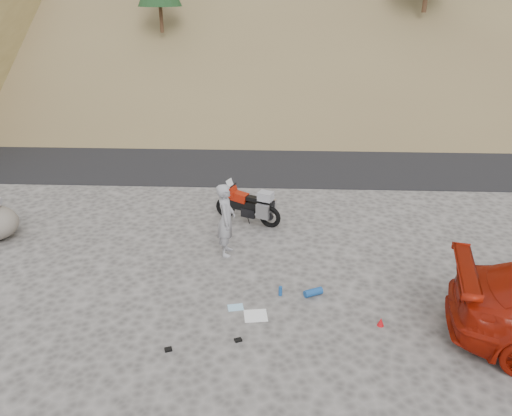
{
  "coord_description": "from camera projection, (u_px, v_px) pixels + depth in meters",
  "views": [
    {
      "loc": [
        1.36,
        -9.94,
        6.22
      ],
      "look_at": [
        0.85,
        1.66,
        1.0
      ],
      "focal_mm": 35.0,
      "sensor_mm": 36.0,
      "label": 1
    }
  ],
  "objects": [
    {
      "name": "gear_blue_mat",
      "position": [
        313.0,
        292.0,
        10.87
      ],
      "size": [
        0.44,
        0.33,
        0.17
      ],
      "primitive_type": "cylinder",
      "rotation": [
        0.0,
        1.57,
        0.46
      ],
      "color": "navy",
      "rests_on": "ground"
    },
    {
      "name": "gear_funnel",
      "position": [
        381.0,
        322.0,
        9.91
      ],
      "size": [
        0.14,
        0.14,
        0.18
      ],
      "primitive_type": "cone",
      "rotation": [
        0.0,
        0.0,
        -0.02
      ],
      "color": "red",
      "rests_on": "ground"
    },
    {
      "name": "motorcycle",
      "position": [
        250.0,
        206.0,
        14.04
      ],
      "size": [
        1.92,
        1.06,
        1.22
      ],
      "rotation": [
        0.0,
        0.0,
        -0.41
      ],
      "color": "black",
      "rests_on": "ground"
    },
    {
      "name": "gear_glove_b",
      "position": [
        168.0,
        349.0,
        9.26
      ],
      "size": [
        0.16,
        0.14,
        0.05
      ],
      "primitive_type": "cube",
      "rotation": [
        0.0,
        0.0,
        0.36
      ],
      "color": "black",
      "rests_on": "ground"
    },
    {
      "name": "gear_blue_cloth",
      "position": [
        236.0,
        307.0,
        10.49
      ],
      "size": [
        0.37,
        0.3,
        0.01
      ],
      "primitive_type": "cube",
      "rotation": [
        0.0,
        0.0,
        0.21
      ],
      "color": "#91C3E0",
      "rests_on": "ground"
    },
    {
      "name": "gear_glove_a",
      "position": [
        238.0,
        340.0,
        9.51
      ],
      "size": [
        0.17,
        0.15,
        0.04
      ],
      "primitive_type": "cube",
      "rotation": [
        0.0,
        0.0,
        0.4
      ],
      "color": "black",
      "rests_on": "ground"
    },
    {
      "name": "man",
      "position": [
        227.0,
        253.0,
        12.62
      ],
      "size": [
        0.45,
        0.69,
        1.87
      ],
      "primitive_type": "imported",
      "rotation": [
        0.0,
        0.0,
        1.56
      ],
      "color": "gray",
      "rests_on": "ground"
    },
    {
      "name": "road",
      "position": [
        243.0,
        155.0,
        19.86
      ],
      "size": [
        120.0,
        7.0,
        0.05
      ],
      "primitive_type": "cube",
      "color": "black",
      "rests_on": "ground"
    },
    {
      "name": "ground",
      "position": [
        217.0,
        275.0,
        11.66
      ],
      "size": [
        140.0,
        140.0,
        0.0
      ],
      "primitive_type": "plane",
      "color": "#474542",
      "rests_on": "ground"
    },
    {
      "name": "gear_bottle",
      "position": [
        280.0,
        291.0,
        10.87
      ],
      "size": [
        0.1,
        0.1,
        0.22
      ],
      "primitive_type": "cylinder",
      "rotation": [
        0.0,
        0.0,
        0.39
      ],
      "color": "navy",
      "rests_on": "ground"
    },
    {
      "name": "gear_white_cloth",
      "position": [
        256.0,
        316.0,
        10.23
      ],
      "size": [
        0.52,
        0.48,
        0.02
      ],
      "primitive_type": "cube",
      "rotation": [
        0.0,
        0.0,
        0.13
      ],
      "color": "white",
      "rests_on": "ground"
    }
  ]
}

